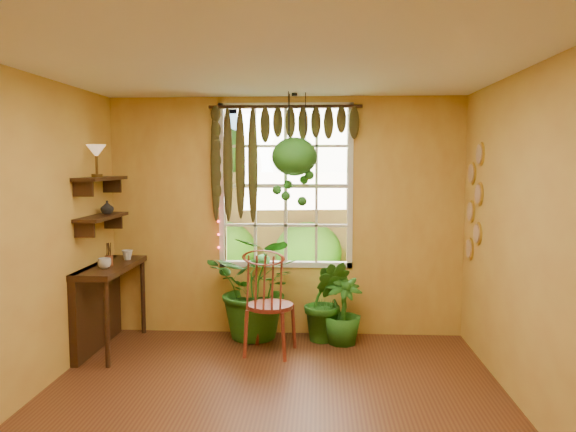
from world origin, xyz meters
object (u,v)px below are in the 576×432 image
windsor_chair (269,319)px  hanging_basket (294,161)px  potted_plant_left (258,287)px  potted_plant_mid (327,301)px  counter_ledge (101,297)px

windsor_chair → hanging_basket: size_ratio=1.05×
potted_plant_left → hanging_basket: hanging_basket is taller
potted_plant_mid → hanging_basket: hanging_basket is taller
potted_plant_mid → hanging_basket: size_ratio=0.75×
windsor_chair → potted_plant_left: windsor_chair is taller
potted_plant_left → hanging_basket: 1.46m
windsor_chair → potted_plant_mid: (0.59, 0.45, 0.08)m
counter_ledge → hanging_basket: 2.50m
counter_ledge → potted_plant_left: potted_plant_left is taller
potted_plant_left → counter_ledge: bearing=-164.9°
windsor_chair → potted_plant_mid: 0.75m
windsor_chair → hanging_basket: hanging_basket is taller
potted_plant_left → potted_plant_mid: bearing=-5.2°
potted_plant_left → potted_plant_mid: potted_plant_left is taller
counter_ledge → windsor_chair: size_ratio=0.95×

